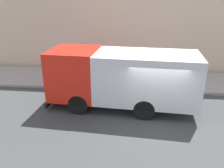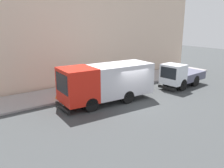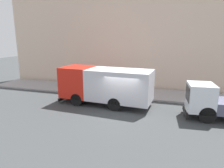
% 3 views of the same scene
% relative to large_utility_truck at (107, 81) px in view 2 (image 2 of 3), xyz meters
% --- Properties ---
extents(ground, '(80.00, 80.00, 0.00)m').
position_rel_large_utility_truck_xyz_m(ground, '(-1.13, -1.62, -1.63)').
color(ground, '#3A3D3E').
extents(sidewalk, '(3.77, 30.00, 0.14)m').
position_rel_large_utility_truck_xyz_m(sidewalk, '(3.75, -1.62, -1.56)').
color(sidewalk, '#9C9696').
rests_on(sidewalk, ground).
extents(building_facade, '(0.50, 30.00, 9.50)m').
position_rel_large_utility_truck_xyz_m(building_facade, '(6.13, -1.62, 3.12)').
color(building_facade, beige).
rests_on(building_facade, ground).
extents(large_utility_truck, '(2.97, 7.37, 2.87)m').
position_rel_large_utility_truck_xyz_m(large_utility_truck, '(0.00, 0.00, 0.00)').
color(large_utility_truck, red).
rests_on(large_utility_truck, ground).
extents(small_flatbed_truck, '(2.31, 5.20, 2.28)m').
position_rel_large_utility_truck_xyz_m(small_flatbed_truck, '(-0.65, -7.93, -0.54)').
color(small_flatbed_truck, white).
rests_on(small_flatbed_truck, ground).
extents(pedestrian_walking, '(0.39, 0.39, 1.71)m').
position_rel_large_utility_truck_xyz_m(pedestrian_walking, '(3.22, 0.34, -0.57)').
color(pedestrian_walking, black).
rests_on(pedestrian_walking, sidewalk).
extents(traffic_cone_orange, '(0.42, 0.42, 0.60)m').
position_rel_large_utility_truck_xyz_m(traffic_cone_orange, '(2.67, 2.79, -1.19)').
color(traffic_cone_orange, orange).
rests_on(traffic_cone_orange, sidewalk).
extents(street_sign_post, '(0.44, 0.08, 2.31)m').
position_rel_large_utility_truck_xyz_m(street_sign_post, '(2.31, 0.35, -0.11)').
color(street_sign_post, '#4C5156').
rests_on(street_sign_post, sidewalk).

